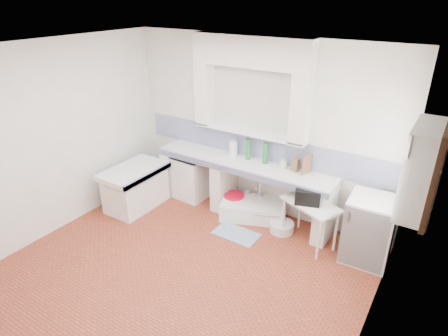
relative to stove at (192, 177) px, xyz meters
The scene contains 36 objects.
floor 2.04m from the stove, 56.62° to the right, with size 4.50×4.50×0.00m, color #973C25.
ceiling 3.15m from the stove, 56.62° to the right, with size 4.50×4.50×0.00m, color white.
wall_back 1.54m from the stove, 16.28° to the left, with size 4.50×4.50×0.00m, color white.
wall_front 3.97m from the stove, 73.27° to the right, with size 4.50×4.50×0.00m, color white.
wall_left 2.27m from the stove, 124.32° to the right, with size 4.50×4.50×0.00m, color white.
wall_right 3.89m from the stove, 26.56° to the right, with size 4.50×4.50×0.00m, color white.
alcove_mass 2.43m from the stove, 11.13° to the left, with size 1.90×0.25×0.45m, color white.
window_frame 3.77m from the stove, ahead, with size 0.35×0.86×1.06m, color #362011.
lace_valance 3.78m from the stove, ahead, with size 0.01×0.84×0.24m, color white.
counter_slab 1.12m from the stove, ahead, with size 3.00×0.60×0.08m, color white.
counter_lip 1.14m from the stove, 14.36° to the right, with size 3.00×0.04×0.10m, color navy.
counter_pier_left 0.40m from the stove, behind, with size 0.20×0.55×0.82m, color white.
counter_pier_mid 0.66m from the stove, ahead, with size 0.20×0.55×0.82m, color white.
counter_pier_right 2.41m from the stove, ahead, with size 0.20×0.55×0.82m, color white.
peninsula_top 1.02m from the stove, 127.43° to the right, with size 0.70×1.10×0.08m, color white.
peninsula_base 0.98m from the stove, 127.43° to the right, with size 0.60×1.00×0.62m, color white.
peninsula_lip 0.87m from the stove, 108.81° to the right, with size 0.04×1.10×0.10m, color navy.
backsplash 1.36m from the stove, 15.56° to the left, with size 4.27×0.03×0.40m, color navy.
stove is the anchor object (origin of this frame).
sink 1.27m from the stove, ahead, with size 1.03×0.56×0.25m, color white.
side_table 2.26m from the stove, ahead, with size 0.80×0.44×0.04m, color white.
fridge 3.06m from the stove, ahead, with size 0.60×0.60×0.93m, color white.
bucket_red 0.92m from the stove, ahead, with size 0.34×0.34×0.32m, color red.
bucket_orange 1.29m from the stove, ahead, with size 0.25×0.25×0.23m, color #D4461B.
bucket_blue 1.62m from the stove, ahead, with size 0.28×0.28×0.27m, color #1864B7.
basin_white 1.85m from the stove, ahead, with size 0.37×0.37×0.14m, color white.
water_bottle_a 1.06m from the stove, ahead, with size 0.09×0.09×0.32m, color silver.
water_bottle_b 1.29m from the stove, ahead, with size 0.09×0.09×0.32m, color silver.
black_bag 2.26m from the stove, ahead, with size 0.34×0.19×0.21m, color black.
green_bottle_a 1.25m from the stove, ahead, with size 0.08×0.08×0.35m, color #1D7A2D.
green_bottle_b 1.50m from the stove, ahead, with size 0.08×0.08×0.34m, color #1D7A2D.
knife_block 1.94m from the stove, ahead, with size 0.10×0.08×0.20m, color olive.
cutting_board 2.12m from the stove, ahead, with size 0.02×0.21×0.29m, color olive.
paper_towel 1.00m from the stove, 13.06° to the left, with size 0.13×0.13×0.26m, color white.
soap_bottle 1.76m from the stove, ahead, with size 0.08×0.08×0.18m, color white.
rug 1.46m from the stove, 25.15° to the right, with size 0.68×0.39×0.01m, color #335E97.
Camera 1 is at (2.61, -3.09, 3.36)m, focal length 30.60 mm.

